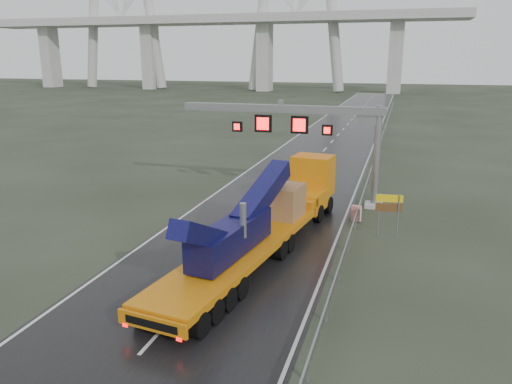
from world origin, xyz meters
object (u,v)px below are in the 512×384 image
(exit_sign_pair, at_px, (389,207))
(striped_barrier, at_px, (356,213))
(sign_gantry, at_px, (309,126))
(heavy_haul_truck, at_px, (273,213))

(exit_sign_pair, distance_m, striped_barrier, 3.56)
(sign_gantry, xyz_separation_m, exit_sign_pair, (5.96, -6.05, -3.75))
(heavy_haul_truck, relative_size, striped_barrier, 19.59)
(sign_gantry, distance_m, exit_sign_pair, 9.28)
(sign_gantry, bearing_deg, exit_sign_pair, -45.42)
(striped_barrier, bearing_deg, heavy_haul_truck, -116.76)
(sign_gantry, distance_m, striped_barrier, 7.30)
(heavy_haul_truck, xyz_separation_m, exit_sign_pair, (6.27, 2.91, 0.05))
(heavy_haul_truck, bearing_deg, sign_gantry, 96.02)
(heavy_haul_truck, distance_m, exit_sign_pair, 6.91)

